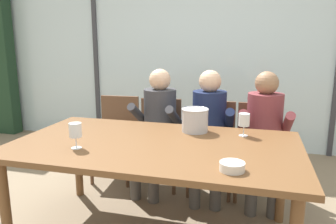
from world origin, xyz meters
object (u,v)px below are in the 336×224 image
wine_glass_near_bucket (244,121)px  person_navy_polo (209,125)px  chair_near_curtain (117,131)px  wine_glass_by_left_taster (75,131)px  chair_center (212,139)px  dining_table (155,152)px  chair_right_of_center (259,143)px  ice_bucket_primary (195,120)px  chair_left_of_center (160,135)px  person_maroon_top (264,129)px  tasting_bowl (232,166)px  person_charcoal_jacket (157,122)px

wine_glass_near_bucket → person_navy_polo: bearing=123.9°
chair_near_curtain → wine_glass_by_left_taster: (0.27, -1.26, 0.36)m
chair_center → dining_table: bearing=-108.0°
chair_right_of_center → ice_bucket_primary: size_ratio=4.00×
chair_right_of_center → ice_bucket_primary: (-0.51, -0.61, 0.33)m
chair_near_curtain → person_navy_polo: size_ratio=0.73×
chair_near_curtain → chair_left_of_center: (0.48, -0.04, 0.00)m
ice_bucket_primary → wine_glass_by_left_taster: size_ratio=1.24×
dining_table → person_navy_polo: person_navy_polo is taller
dining_table → chair_right_of_center: size_ratio=2.34×
chair_left_of_center → person_maroon_top: 1.04m
chair_left_of_center → ice_bucket_primary: 0.84m
chair_center → tasting_bowl: bearing=-79.9°
ice_bucket_primary → chair_near_curtain: bearing=146.3°
chair_center → person_navy_polo: size_ratio=0.73×
person_maroon_top → tasting_bowl: person_maroon_top is taller
ice_bucket_primary → chair_center: bearing=83.7°
dining_table → wine_glass_by_left_taster: bearing=-152.0°
dining_table → ice_bucket_primary: size_ratio=9.36×
chair_left_of_center → wine_glass_near_bucket: bearing=-42.7°
person_charcoal_jacket → chair_center: bearing=19.0°
chair_near_curtain → person_maroon_top: 1.52m
dining_table → chair_right_of_center: chair_right_of_center is taller
chair_left_of_center → chair_center: (0.54, 0.00, 0.00)m
person_navy_polo → wine_glass_by_left_taster: 1.33m
chair_left_of_center → chair_center: same height
chair_center → wine_glass_near_bucket: size_ratio=4.96×
wine_glass_near_bucket → person_charcoal_jacket: bearing=149.2°
person_charcoal_jacket → tasting_bowl: person_charcoal_jacket is taller
chair_near_curtain → tasting_bowl: size_ratio=6.10×
person_charcoal_jacket → wine_glass_near_bucket: 0.99m
dining_table → chair_near_curtain: size_ratio=2.34×
dining_table → chair_center: (0.28, 0.97, -0.17)m
person_charcoal_jacket → ice_bucket_primary: person_charcoal_jacket is taller
person_charcoal_jacket → person_navy_polo: bearing=4.9°
person_charcoal_jacket → wine_glass_by_left_taster: 1.13m
chair_center → ice_bucket_primary: size_ratio=4.00×
chair_right_of_center → person_charcoal_jacket: size_ratio=0.73×
chair_left_of_center → tasting_bowl: chair_left_of_center is taller
person_charcoal_jacket → person_maroon_top: (1.01, -0.00, 0.00)m
chair_near_curtain → chair_right_of_center: bearing=-5.9°
dining_table → person_navy_polo: size_ratio=1.71×
chair_right_of_center → person_charcoal_jacket: 0.99m
person_maroon_top → wine_glass_near_bucket: person_maroon_top is taller
person_charcoal_jacket → chair_near_curtain: bearing=166.5°
person_charcoal_jacket → chair_left_of_center: bearing=102.0°
ice_bucket_primary → tasting_bowl: ice_bucket_primary is taller
chair_near_curtain → chair_center: same height
person_navy_polo → tasting_bowl: size_ratio=8.35×
chair_near_curtain → person_maroon_top: (1.51, -0.17, 0.17)m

